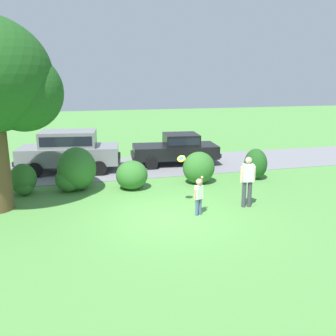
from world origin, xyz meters
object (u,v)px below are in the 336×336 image
Objects in this scene: parked_sedan at (177,148)px; frisbee at (181,159)px; parked_suv at (69,149)px; child_thrower at (199,194)px; adult_onlooker at (248,179)px.

frisbee reaches higher than parked_sedan.
parked_suv reaches higher than child_thrower.
parked_suv is 8.69m from adult_onlooker.
adult_onlooker is (0.56, -6.61, 0.13)m from parked_sedan.
adult_onlooker reaches higher than child_thrower.
child_thrower is 1.40m from frisbee.
parked_sedan is 0.93× the size of parked_suv.
frisbee is (-0.27, 1.01, 0.93)m from child_thrower.
frisbee is at bearing -57.19° from parked_suv.
parked_suv reaches higher than adult_onlooker.
frisbee reaches higher than adult_onlooker.
parked_sedan is 2.62× the size of adult_onlooker.
child_thrower is (-1.28, -6.91, -0.13)m from parked_sedan.
parked_sedan is at bearing 79.51° from child_thrower.
frisbee is at bearing -104.76° from parked_sedan.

